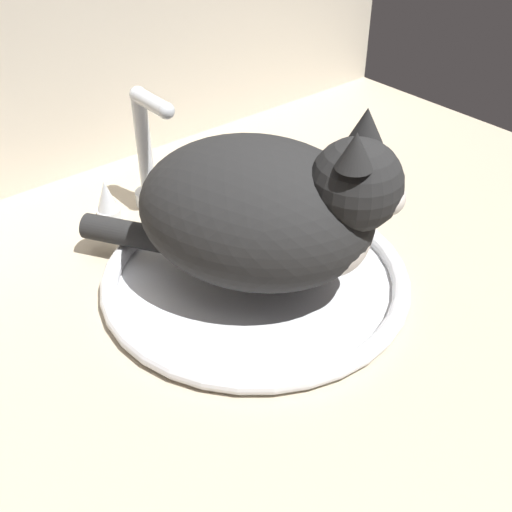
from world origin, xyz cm
name	(u,v)px	position (x,y,z in cm)	size (l,w,h in cm)	color
countertop	(251,295)	(0.00, 0.00, 1.50)	(122.78, 76.09, 3.00)	#B7A88E
backsplash_wall	(77,70)	(0.00, 39.24, 18.11)	(122.78, 2.40, 36.22)	beige
sink_basin	(256,277)	(0.73, -0.13, 3.90)	(36.23, 36.23, 2.09)	white
faucet	(148,163)	(0.73, 22.83, 9.65)	(16.23, 9.65, 17.26)	silver
cat	(269,210)	(1.54, -1.41, 13.48)	(31.40, 36.26, 20.21)	black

